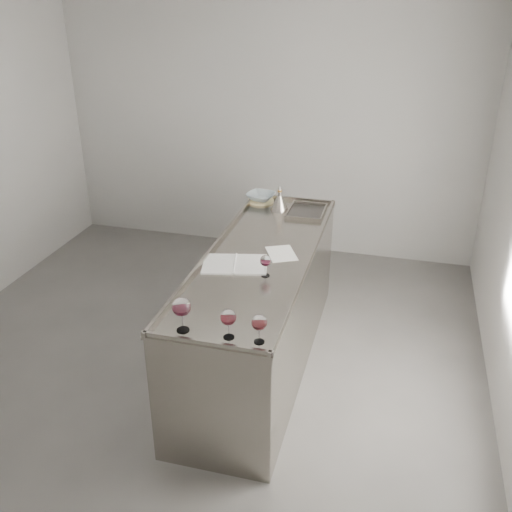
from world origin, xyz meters
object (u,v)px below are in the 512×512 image
(ceramic_bowl, at_px, (261,196))
(wine_funnel, at_px, (280,203))
(wine_glass_left, at_px, (182,308))
(wine_glass_small, at_px, (265,261))
(wine_glass_middle, at_px, (228,318))
(counter, at_px, (260,310))
(notebook, at_px, (235,264))
(wine_glass_right, at_px, (259,323))

(ceramic_bowl, height_order, wine_funnel, wine_funnel)
(wine_glass_left, relative_size, wine_glass_small, 1.38)
(wine_glass_small, bearing_deg, ceramic_bowl, 105.72)
(wine_glass_middle, height_order, wine_glass_small, wine_glass_middle)
(wine_glass_left, bearing_deg, counter, 80.61)
(counter, bearing_deg, wine_funnel, 94.08)
(wine_glass_middle, xyz_separation_m, notebook, (-0.23, 0.87, -0.12))
(wine_glass_right, bearing_deg, ceramic_bowl, 104.29)
(counter, distance_m, wine_funnel, 1.06)
(ceramic_bowl, bearing_deg, wine_glass_right, -75.71)
(wine_glass_right, height_order, wine_funnel, wine_funnel)
(wine_glass_left, distance_m, wine_glass_small, 0.83)
(wine_glass_left, xyz_separation_m, wine_glass_small, (0.29, 0.77, -0.04))
(notebook, relative_size, ceramic_bowl, 2.05)
(counter, xyz_separation_m, wine_glass_right, (0.27, -1.08, 0.59))
(counter, relative_size, wine_glass_right, 13.98)
(ceramic_bowl, bearing_deg, wine_glass_middle, -80.21)
(wine_glass_left, height_order, wine_funnel, wine_funnel)
(wine_glass_right, distance_m, ceramic_bowl, 2.23)
(notebook, bearing_deg, wine_glass_middle, -88.25)
(wine_glass_middle, height_order, ceramic_bowl, wine_glass_middle)
(wine_glass_right, distance_m, notebook, 0.97)
(wine_glass_left, bearing_deg, notebook, 86.96)
(wine_glass_left, xyz_separation_m, wine_funnel, (0.11, 2.00, -0.08))
(counter, relative_size, notebook, 4.76)
(wine_glass_small, bearing_deg, wine_glass_left, -110.76)
(counter, relative_size, wine_glass_middle, 13.43)
(wine_glass_middle, xyz_separation_m, wine_glass_small, (0.02, 0.77, -0.02))
(counter, bearing_deg, wine_glass_middle, -84.85)
(counter, height_order, wine_glass_middle, wine_glass_middle)
(wine_glass_right, relative_size, notebook, 0.34)
(wine_funnel, bearing_deg, wine_glass_left, -93.26)
(counter, bearing_deg, notebook, -122.67)
(wine_glass_middle, distance_m, wine_funnel, 2.00)
(counter, height_order, wine_glass_small, wine_glass_small)
(wine_glass_left, bearing_deg, wine_funnel, 86.74)
(wine_glass_right, bearing_deg, wine_glass_small, 101.68)
(ceramic_bowl, xyz_separation_m, wine_funnel, (0.21, -0.16, 0.02))
(wine_glass_small, bearing_deg, wine_funnel, 98.39)
(wine_glass_left, distance_m, wine_glass_right, 0.45)
(wine_glass_right, height_order, notebook, wine_glass_right)
(wine_glass_middle, relative_size, notebook, 0.35)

